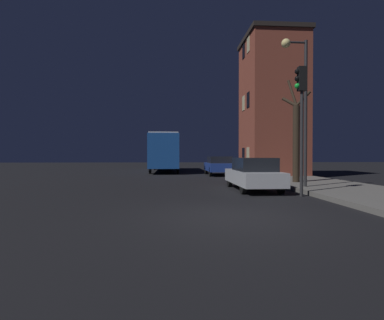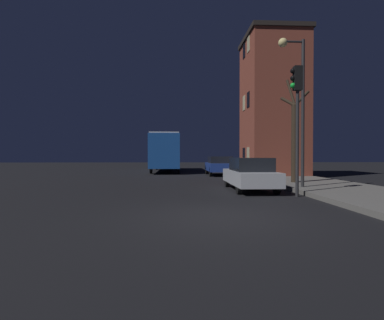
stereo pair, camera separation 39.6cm
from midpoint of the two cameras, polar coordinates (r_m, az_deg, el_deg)
ground_plane at (r=7.77m, az=5.84°, el=-10.58°), size 120.00×120.00×0.00m
brick_building at (r=23.18m, az=14.53°, el=10.08°), size 4.17×4.91×10.15m
streetlamp at (r=14.17m, az=18.96°, el=12.62°), size 1.17×0.39×6.45m
traffic_light at (r=12.04m, az=19.17°, el=9.99°), size 0.43×0.24×4.86m
bare_tree at (r=16.31m, az=18.53°, el=4.04°), size 1.26×1.08×5.42m
bus at (r=29.18m, az=-5.58°, el=1.88°), size 2.55×11.00×3.46m
car_near_lane at (r=13.54m, az=10.72°, el=-2.55°), size 1.71×4.32×1.44m
car_mid_lane at (r=23.44m, az=4.69°, el=-0.99°), size 1.88×4.34×1.47m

